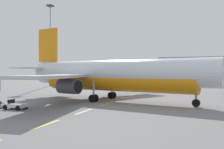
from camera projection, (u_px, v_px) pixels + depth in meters
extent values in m
cube|color=yellow|center=(46.00, 125.00, 19.93)|extent=(0.24, 4.00, 0.01)
cube|color=yellow|center=(84.00, 111.00, 26.58)|extent=(0.24, 4.00, 0.01)
cube|color=yellow|center=(105.00, 104.00, 32.69)|extent=(0.24, 4.00, 0.01)
cube|color=yellow|center=(120.00, 99.00, 38.95)|extent=(0.24, 4.00, 0.01)
cube|color=yellow|center=(132.00, 95.00, 45.74)|extent=(0.24, 4.00, 0.01)
cube|color=yellow|center=(140.00, 92.00, 52.12)|extent=(0.24, 4.00, 0.01)
cube|color=yellow|center=(146.00, 90.00, 58.04)|extent=(0.24, 4.00, 0.01)
cube|color=yellow|center=(152.00, 88.00, 64.67)|extent=(0.24, 4.00, 0.01)
cube|color=yellow|center=(156.00, 87.00, 70.61)|extent=(0.24, 4.00, 0.01)
cube|color=yellow|center=(159.00, 85.00, 77.62)|extent=(0.24, 4.00, 0.01)
cube|color=yellow|center=(162.00, 85.00, 82.96)|extent=(0.24, 4.00, 0.01)
cube|color=yellow|center=(165.00, 84.00, 89.88)|extent=(0.24, 4.00, 0.01)
cube|color=yellow|center=(167.00, 83.00, 96.38)|extent=(0.24, 4.00, 0.01)
cube|color=#B21414|center=(121.00, 99.00, 39.00)|extent=(8.00, 0.40, 0.01)
cylinder|color=silver|center=(114.00, 73.00, 36.13)|extent=(30.26, 9.61, 3.80)
cylinder|color=orange|center=(114.00, 79.00, 36.14)|extent=(24.71, 8.22, 3.50)
cone|color=silver|center=(224.00, 73.00, 28.33)|extent=(4.16, 4.34, 3.72)
cone|color=silver|center=(41.00, 70.00, 44.29)|extent=(4.75, 3.99, 3.23)
cube|color=#192333|center=(214.00, 67.00, 28.87)|extent=(2.13, 3.11, 0.60)
cube|color=orange|center=(48.00, 45.00, 43.34)|extent=(4.39, 1.21, 6.00)
cube|color=silver|center=(58.00, 69.00, 46.48)|extent=(4.39, 6.90, 0.24)
cube|color=silver|center=(31.00, 68.00, 41.01)|extent=(4.39, 6.90, 0.24)
cube|color=#B7BCC6|center=(119.00, 75.00, 45.47)|extent=(12.78, 17.08, 0.36)
cube|color=#B7BCC6|center=(54.00, 76.00, 30.93)|extent=(7.12, 17.50, 0.36)
cylinder|color=#4C4F54|center=(110.00, 83.00, 42.99)|extent=(3.55, 2.68, 2.10)
cylinder|color=black|center=(118.00, 83.00, 42.16)|extent=(0.47, 1.77, 1.79)
cylinder|color=#4C4F54|center=(69.00, 86.00, 33.59)|extent=(3.55, 2.68, 2.10)
cylinder|color=black|center=(78.00, 87.00, 32.76)|extent=(0.47, 1.77, 1.79)
cylinder|color=gray|center=(196.00, 92.00, 29.99)|extent=(0.28, 0.28, 2.67)
cylinder|color=black|center=(196.00, 103.00, 30.01)|extent=(1.03, 0.47, 0.99)
cylinder|color=gray|center=(112.00, 87.00, 39.42)|extent=(0.28, 0.28, 2.61)
cylinder|color=black|center=(113.00, 95.00, 39.73)|extent=(1.15, 0.56, 1.10)
cylinder|color=black|center=(111.00, 95.00, 39.13)|extent=(1.15, 0.56, 1.10)
cylinder|color=gray|center=(94.00, 89.00, 34.97)|extent=(0.28, 0.28, 2.61)
cylinder|color=black|center=(95.00, 98.00, 35.29)|extent=(1.15, 0.56, 1.10)
cylinder|color=black|center=(92.00, 98.00, 34.69)|extent=(1.15, 0.56, 1.10)
cylinder|color=silver|center=(118.00, 74.00, 116.77)|extent=(15.03, 23.26, 3.15)
cylinder|color=#0F604C|center=(118.00, 75.00, 116.78)|extent=(12.53, 19.09, 2.90)
cone|color=silver|center=(98.00, 74.00, 108.67)|extent=(4.11, 4.04, 3.09)
cone|color=silver|center=(137.00, 73.00, 125.25)|extent=(4.04, 4.35, 2.68)
cube|color=#192333|center=(99.00, 73.00, 109.23)|extent=(2.71, 2.32, 0.50)
cube|color=#0F604C|center=(135.00, 66.00, 124.27)|extent=(2.06, 3.32, 4.97)
cube|color=silver|center=(139.00, 72.00, 122.67)|extent=(5.92, 4.92, 0.20)
cube|color=silver|center=(132.00, 72.00, 126.70)|extent=(5.92, 4.92, 0.20)
cube|color=#B7BCC6|center=(133.00, 75.00, 113.56)|extent=(12.27, 13.22, 0.30)
cube|color=#B7BCC6|center=(114.00, 74.00, 124.27)|extent=(14.57, 6.42, 0.30)
cylinder|color=#4C4F54|center=(130.00, 77.00, 115.55)|extent=(2.82, 3.17, 1.74)
cylinder|color=black|center=(128.00, 77.00, 114.69)|extent=(1.34, 0.82, 1.48)
cylinder|color=#4C4F54|center=(117.00, 77.00, 122.48)|extent=(2.82, 3.17, 1.74)
cylinder|color=black|center=(115.00, 77.00, 121.62)|extent=(1.34, 0.82, 1.48)
cylinder|color=gray|center=(102.00, 78.00, 110.39)|extent=(0.23, 0.23, 2.21)
cylinder|color=black|center=(102.00, 81.00, 110.40)|extent=(0.61, 0.83, 0.82)
cylinder|color=gray|center=(124.00, 78.00, 116.24)|extent=(0.23, 0.23, 2.16)
cylinder|color=black|center=(124.00, 80.00, 116.03)|extent=(0.70, 0.94, 0.91)
cylinder|color=black|center=(123.00, 80.00, 116.47)|extent=(0.70, 0.94, 0.91)
cylinder|color=gray|center=(118.00, 78.00, 119.51)|extent=(0.23, 0.23, 2.16)
cylinder|color=black|center=(118.00, 80.00, 119.30)|extent=(0.70, 0.94, 0.91)
cylinder|color=black|center=(117.00, 80.00, 119.74)|extent=(0.70, 0.94, 0.91)
cube|color=silver|center=(16.00, 105.00, 28.20)|extent=(2.62, 1.44, 0.44)
cube|color=black|center=(11.00, 102.00, 28.41)|extent=(0.14, 1.12, 0.56)
cylinder|color=black|center=(26.00, 106.00, 28.57)|extent=(0.56, 0.19, 0.56)
cylinder|color=black|center=(18.00, 108.00, 27.25)|extent=(0.56, 0.19, 0.56)
cylinder|color=black|center=(14.00, 106.00, 29.16)|extent=(0.56, 0.19, 0.56)
cylinder|color=black|center=(5.00, 107.00, 27.84)|extent=(0.56, 0.19, 0.56)
cylinder|color=slate|center=(50.00, 85.00, 77.28)|extent=(0.70, 0.70, 0.60)
cylinder|color=#9EA0A5|center=(50.00, 46.00, 77.14)|extent=(0.36, 0.36, 25.44)
cube|color=#3F3F44|center=(50.00, 6.00, 77.00)|extent=(1.80, 1.80, 0.50)
cube|color=#9E998E|center=(223.00, 68.00, 161.54)|extent=(83.82, 22.28, 14.49)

